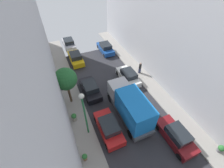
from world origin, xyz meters
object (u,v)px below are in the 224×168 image
object	(u,v)px
parked_car_left_4	(76,58)
lamp_post	(84,109)
parked_car_right_3	(128,76)
delivery_truck	(130,106)
potted_plant_3	(74,117)
potted_plant_2	(85,157)
parked_car_left_2	(109,128)
parked_car_right_4	(105,48)
parked_car_right_2	(176,136)
potted_plant_0	(221,149)
street_tree_2	(66,79)
pedestrian	(140,67)
parked_car_left_3	(90,89)
parked_car_left_5	(69,44)

from	to	relation	value
parked_car_left_4	lamp_post	distance (m)	13.13
parked_car_right_3	delivery_truck	world-z (taller)	delivery_truck
lamp_post	potted_plant_3	bearing A→B (deg)	114.99
parked_car_left_4	potted_plant_2	xyz separation A→B (m)	(-2.92, -15.00, -0.18)
parked_car_left_2	parked_car_right_4	world-z (taller)	same
parked_car_right_2	parked_car_right_4	bearing A→B (deg)	90.00
parked_car_right_2	lamp_post	world-z (taller)	lamp_post
potted_plant_0	lamp_post	distance (m)	12.49
parked_car_right_3	potted_plant_3	world-z (taller)	parked_car_right_3
delivery_truck	potted_plant_0	bearing A→B (deg)	-50.07
parked_car_left_2	potted_plant_3	xyz separation A→B (m)	(-2.81, 2.63, -0.07)
parked_car_left_2	parked_car_right_4	xyz separation A→B (m)	(5.40, 14.34, 0.00)
parked_car_right_4	potted_plant_0	bearing A→B (deg)	-81.86
street_tree_2	potted_plant_2	size ratio (longest dim) A/B	6.56
delivery_truck	lamp_post	distance (m)	4.99
street_tree_2	potted_plant_0	distance (m)	15.85
delivery_truck	potted_plant_0	xyz separation A→B (m)	(5.58, -6.67, -1.22)
parked_car_left_2	potted_plant_0	distance (m)	10.13
delivery_truck	street_tree_2	size ratio (longest dim) A/B	1.42
parked_car_right_2	pedestrian	bearing A→B (deg)	77.61
parked_car_left_3	potted_plant_3	xyz separation A→B (m)	(-2.81, -3.24, -0.07)
potted_plant_0	potted_plant_2	size ratio (longest dim) A/B	1.13
parked_car_left_2	parked_car_right_3	world-z (taller)	same
parked_car_right_2	lamp_post	size ratio (longest dim) A/B	0.77
street_tree_2	lamp_post	bearing A→B (deg)	-82.03
parked_car_right_2	parked_car_left_2	bearing A→B (deg)	148.41
delivery_truck	potted_plant_2	xyz separation A→B (m)	(-5.62, -2.51, -1.25)
parked_car_left_2	parked_car_right_2	world-z (taller)	same
parked_car_left_5	parked_car_right_3	xyz separation A→B (m)	(5.40, -12.29, 0.00)
delivery_truck	pedestrian	distance (m)	7.75
parked_car_right_4	potted_plant_2	world-z (taller)	parked_car_right_4
parked_car_left_4	potted_plant_2	size ratio (longest dim) A/B	5.92
parked_car_right_3	parked_car_right_2	bearing A→B (deg)	-90.00
parked_car_right_3	potted_plant_2	world-z (taller)	parked_car_right_3
parked_car_right_4	pedestrian	world-z (taller)	pedestrian
parked_car_left_3	potted_plant_0	bearing A→B (deg)	-54.69
parked_car_right_2	delivery_truck	xyz separation A→B (m)	(-2.70, 4.16, 1.07)
parked_car_right_2	street_tree_2	size ratio (longest dim) A/B	0.90
pedestrian	parked_car_left_5	bearing A→B (deg)	123.25
parked_car_left_4	parked_car_right_2	xyz separation A→B (m)	(5.40, -16.65, 0.00)
parked_car_left_2	parked_car_right_4	bearing A→B (deg)	69.36
parked_car_right_2	parked_car_right_3	bearing A→B (deg)	90.00
parked_car_left_3	parked_car_right_2	size ratio (longest dim) A/B	1.00
parked_car_left_5	potted_plant_2	distance (m)	20.30
parked_car_left_5	parked_car_left_3	bearing A→B (deg)	-90.00
parked_car_right_3	potted_plant_3	size ratio (longest dim) A/B	4.57
parked_car_left_3	pedestrian	xyz separation A→B (m)	(7.62, 0.93, 0.35)
pedestrian	parked_car_right_2	bearing A→B (deg)	-102.39
parked_car_right_4	delivery_truck	distance (m)	13.80
parked_car_left_3	lamp_post	world-z (taller)	lamp_post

